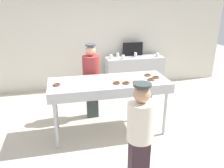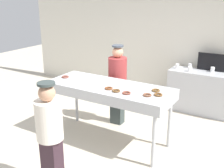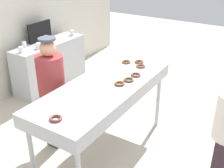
% 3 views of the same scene
% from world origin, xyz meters
% --- Properties ---
extents(ground_plane, '(16.00, 16.00, 0.00)m').
position_xyz_m(ground_plane, '(0.00, 0.00, 0.00)').
color(ground_plane, beige).
extents(back_wall, '(8.00, 0.12, 2.86)m').
position_xyz_m(back_wall, '(0.00, 2.54, 1.43)').
color(back_wall, silver).
rests_on(back_wall, ground).
extents(fryer_conveyor, '(2.16, 0.84, 1.04)m').
position_xyz_m(fryer_conveyor, '(0.00, 0.00, 0.95)').
color(fryer_conveyor, '#B7BABF').
rests_on(fryer_conveyor, ground).
extents(chocolate_donut_0, '(0.15, 0.15, 0.03)m').
position_xyz_m(chocolate_donut_0, '(0.79, 0.13, 1.05)').
color(chocolate_donut_0, brown).
rests_on(chocolate_donut_0, fryer_conveyor).
extents(chocolate_donut_1, '(0.19, 0.19, 0.03)m').
position_xyz_m(chocolate_donut_1, '(0.75, -0.12, 1.05)').
color(chocolate_donut_1, brown).
rests_on(chocolate_donut_1, fryer_conveyor).
extents(chocolate_donut_2, '(0.14, 0.14, 0.03)m').
position_xyz_m(chocolate_donut_2, '(0.89, -0.03, 1.05)').
color(chocolate_donut_2, brown).
rests_on(chocolate_donut_2, fryer_conveyor).
extents(chocolate_donut_3, '(0.19, 0.19, 0.03)m').
position_xyz_m(chocolate_donut_3, '(0.45, -0.21, 1.05)').
color(chocolate_donut_3, brown).
rests_on(chocolate_donut_3, fryer_conveyor).
extents(chocolate_donut_4, '(0.16, 0.16, 0.03)m').
position_xyz_m(chocolate_donut_4, '(-0.92, -0.03, 1.05)').
color(chocolate_donut_4, brown).
rests_on(chocolate_donut_4, fryer_conveyor).
extents(chocolate_donut_5, '(0.16, 0.16, 0.03)m').
position_xyz_m(chocolate_donut_5, '(0.10, -0.16, 1.05)').
color(chocolate_donut_5, brown).
rests_on(chocolate_donut_5, fryer_conveyor).
extents(chocolate_donut_6, '(0.18, 0.18, 0.03)m').
position_xyz_m(chocolate_donut_6, '(0.26, -0.20, 1.05)').
color(chocolate_donut_6, brown).
rests_on(chocolate_donut_6, fryer_conveyor).
extents(worker_baker, '(0.36, 0.36, 1.59)m').
position_xyz_m(worker_baker, '(-0.23, 0.69, 0.91)').
color(worker_baker, '#343E3D').
rests_on(worker_baker, ground).
extents(customer_waiting, '(0.33, 0.33, 1.52)m').
position_xyz_m(customer_waiting, '(0.07, -1.50, 0.85)').
color(customer_waiting, '#33212A').
rests_on(customer_waiting, ground).
extents(prep_counter, '(1.61, 0.51, 0.91)m').
position_xyz_m(prep_counter, '(1.17, 2.09, 0.46)').
color(prep_counter, '#B7BABF').
rests_on(prep_counter, ground).
extents(paper_cup_0, '(0.08, 0.08, 0.11)m').
position_xyz_m(paper_cup_0, '(0.81, 1.98, 0.97)').
color(paper_cup_0, white).
rests_on(paper_cup_0, prep_counter).
extents(paper_cup_1, '(0.08, 0.08, 0.11)m').
position_xyz_m(paper_cup_1, '(0.73, 2.27, 0.97)').
color(paper_cup_1, white).
rests_on(paper_cup_1, prep_counter).
extents(paper_cup_3, '(0.08, 0.08, 0.11)m').
position_xyz_m(paper_cup_3, '(1.23, 2.20, 0.97)').
color(paper_cup_3, white).
rests_on(paper_cup_3, prep_counter).
extents(paper_cup_4, '(0.08, 0.08, 0.11)m').
position_xyz_m(paper_cup_4, '(0.50, 2.08, 0.97)').
color(paper_cup_4, white).
rests_on(paper_cup_4, prep_counter).
extents(menu_display, '(0.58, 0.04, 0.37)m').
position_xyz_m(menu_display, '(1.17, 2.29, 1.10)').
color(menu_display, black).
rests_on(menu_display, prep_counter).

